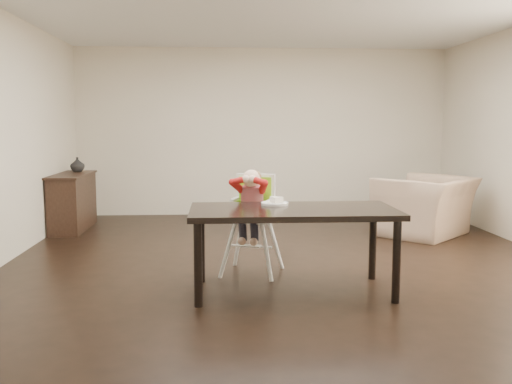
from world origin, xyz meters
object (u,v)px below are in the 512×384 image
at_px(high_chair, 253,200).
at_px(sideboard, 73,202).
at_px(dining_table, 293,217).
at_px(armchair, 426,196).

bearing_deg(high_chair, sideboard, 151.52).
distance_m(dining_table, high_chair, 0.75).
height_order(armchair, sideboard, armchair).
xyz_separation_m(dining_table, high_chair, (-0.32, 0.68, 0.06)).
relative_size(armchair, sideboard, 0.95).
bearing_deg(dining_table, high_chair, 114.84).
bearing_deg(armchair, dining_table, 4.87).
height_order(high_chair, armchair, armchair).
relative_size(dining_table, sideboard, 1.43).
bearing_deg(sideboard, dining_table, -49.60).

